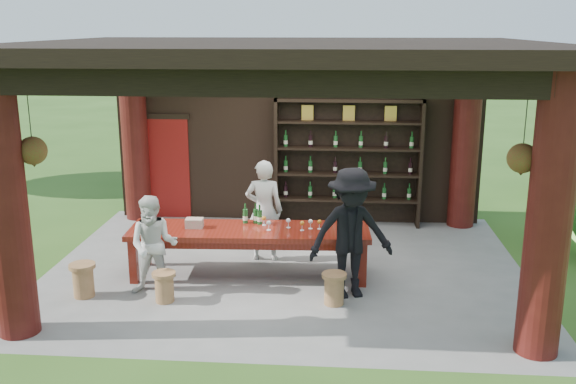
# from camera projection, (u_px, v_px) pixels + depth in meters

# --- Properties ---
(ground) EXTENTS (90.00, 90.00, 0.00)m
(ground) POSITION_uv_depth(u_px,v_px,m) (286.00, 269.00, 10.12)
(ground) COLOR #2D5119
(ground) RESTS_ON ground
(pavilion) EXTENTS (7.50, 6.00, 3.60)m
(pavilion) POSITION_uv_depth(u_px,v_px,m) (287.00, 131.00, 10.00)
(pavilion) COLOR slate
(pavilion) RESTS_ON ground
(wine_shelf) EXTENTS (2.75, 0.42, 2.42)m
(wine_shelf) POSITION_uv_depth(u_px,v_px,m) (348.00, 162.00, 12.10)
(wine_shelf) COLOR black
(wine_shelf) RESTS_ON ground
(tasting_table) EXTENTS (3.66, 1.08, 0.75)m
(tasting_table) POSITION_uv_depth(u_px,v_px,m) (249.00, 236.00, 9.71)
(tasting_table) COLOR #61180D
(tasting_table) RESTS_ON ground
(stool_near_left) EXTENTS (0.33, 0.33, 0.43)m
(stool_near_left) POSITION_uv_depth(u_px,v_px,m) (164.00, 286.00, 8.87)
(stool_near_left) COLOR brown
(stool_near_left) RESTS_ON ground
(stool_near_right) EXTENTS (0.34, 0.34, 0.45)m
(stool_near_right) POSITION_uv_depth(u_px,v_px,m) (334.00, 288.00, 8.79)
(stool_near_right) COLOR brown
(stool_near_right) RESTS_ON ground
(stool_far_left) EXTENTS (0.37, 0.37, 0.49)m
(stool_far_left) POSITION_uv_depth(u_px,v_px,m) (83.00, 279.00, 9.04)
(stool_far_left) COLOR brown
(stool_far_left) RESTS_ON ground
(host) EXTENTS (0.61, 0.40, 1.66)m
(host) POSITION_uv_depth(u_px,v_px,m) (264.00, 210.00, 10.34)
(host) COLOR beige
(host) RESTS_ON ground
(guest_woman) EXTENTS (0.73, 0.59, 1.43)m
(guest_woman) POSITION_uv_depth(u_px,v_px,m) (154.00, 245.00, 9.04)
(guest_woman) COLOR silver
(guest_woman) RESTS_ON ground
(guest_man) EXTENTS (1.35, 1.01, 1.86)m
(guest_man) POSITION_uv_depth(u_px,v_px,m) (351.00, 234.00, 8.89)
(guest_man) COLOR black
(guest_man) RESTS_ON ground
(table_bottles) EXTENTS (0.31, 0.13, 0.31)m
(table_bottles) POSITION_uv_depth(u_px,v_px,m) (253.00, 214.00, 9.90)
(table_bottles) COLOR #194C1E
(table_bottles) RESTS_ON tasting_table
(table_glasses) EXTENTS (0.92, 0.31, 0.15)m
(table_glasses) POSITION_uv_depth(u_px,v_px,m) (292.00, 224.00, 9.66)
(table_glasses) COLOR silver
(table_glasses) RESTS_ON tasting_table
(napkin_basket) EXTENTS (0.27, 0.19, 0.14)m
(napkin_basket) POSITION_uv_depth(u_px,v_px,m) (194.00, 223.00, 9.72)
(napkin_basket) COLOR #BF6672
(napkin_basket) RESTS_ON tasting_table
(shrubs) EXTENTS (15.54, 9.98, 1.36)m
(shrubs) POSITION_uv_depth(u_px,v_px,m) (372.00, 233.00, 10.05)
(shrubs) COLOR #194C14
(shrubs) RESTS_ON ground
(trees) EXTENTS (23.04, 11.48, 4.80)m
(trees) POSITION_uv_depth(u_px,v_px,m) (498.00, 48.00, 10.27)
(trees) COLOR #3F2819
(trees) RESTS_ON ground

